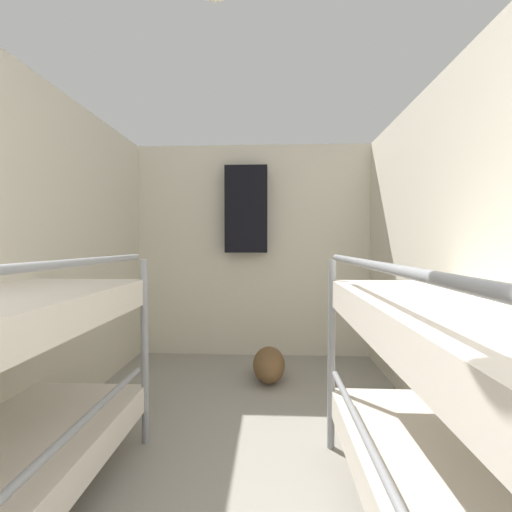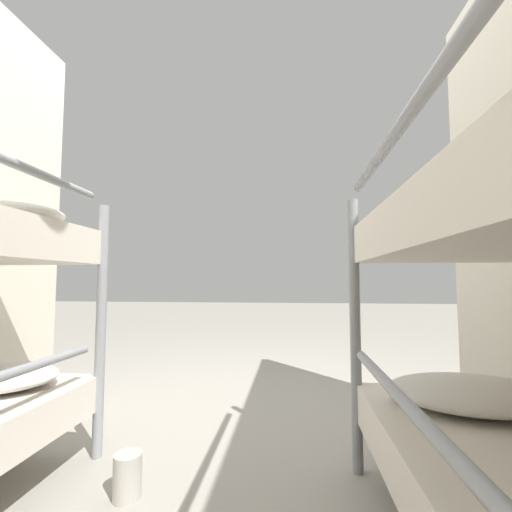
% 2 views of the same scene
% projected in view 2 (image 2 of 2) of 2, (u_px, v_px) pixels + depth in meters
% --- Properties ---
extents(ground_plane, '(20.00, 20.00, 0.00)m').
position_uv_depth(ground_plane, '(242.00, 413.00, 2.01)').
color(ground_plane, gray).
extents(tin_can, '(0.10, 0.10, 0.15)m').
position_uv_depth(tin_can, '(127.00, 476.00, 1.22)').
color(tin_can, '#B7B2A8').
rests_on(tin_can, ground_plane).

